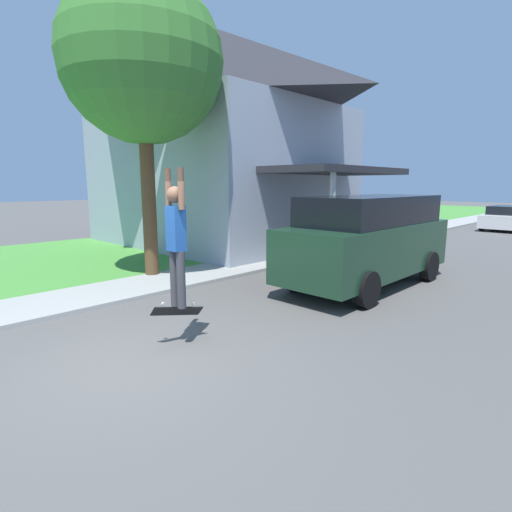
# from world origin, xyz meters

# --- Properties ---
(ground_plane) EXTENTS (120.00, 120.00, 0.00)m
(ground_plane) POSITION_xyz_m (0.00, 0.00, 0.00)
(ground_plane) COLOR #54514F
(lawn) EXTENTS (10.00, 80.00, 0.08)m
(lawn) POSITION_xyz_m (-8.00, 6.00, 0.04)
(lawn) COLOR #478E38
(lawn) RESTS_ON ground_plane
(sidewalk) EXTENTS (1.80, 80.00, 0.10)m
(sidewalk) POSITION_xyz_m (-3.60, 6.00, 0.05)
(sidewalk) COLOR #9E9E99
(sidewalk) RESTS_ON ground_plane
(house) EXTENTS (11.96, 7.95, 8.37)m
(house) POSITION_xyz_m (-8.00, 8.60, 4.45)
(house) COLOR #99A3B2
(house) RESTS_ON lawn
(lawn_tree_near) EXTENTS (3.97, 3.97, 7.33)m
(lawn_tree_near) POSITION_xyz_m (-4.39, 3.09, 5.40)
(lawn_tree_near) COLOR brown
(lawn_tree_near) RESTS_ON lawn
(suv_parked) EXTENTS (2.04, 5.18, 2.18)m
(suv_parked) POSITION_xyz_m (0.16, 6.30, 1.17)
(suv_parked) COLOR #193823
(suv_parked) RESTS_ON ground_plane
(car_down_street) EXTENTS (1.99, 4.31, 1.31)m
(car_down_street) POSITION_xyz_m (-0.45, 22.82, 0.63)
(car_down_street) COLOR silver
(car_down_street) RESTS_ON ground_plane
(skateboarder) EXTENTS (0.41, 0.24, 2.06)m
(skateboarder) POSITION_xyz_m (-0.03, 0.90, 1.70)
(skateboarder) COLOR #38383D
(skateboarder) RESTS_ON ground_plane
(skateboard) EXTENTS (0.33, 0.79, 0.34)m
(skateboard) POSITION_xyz_m (-0.17, 0.97, 0.52)
(skateboard) COLOR black
(skateboard) RESTS_ON ground_plane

